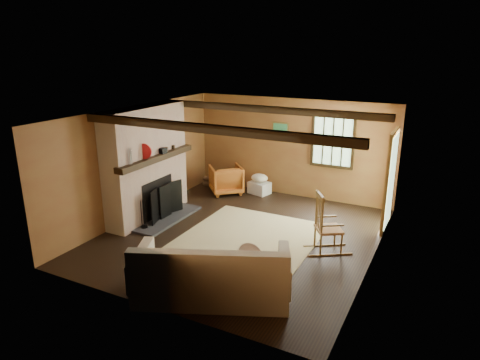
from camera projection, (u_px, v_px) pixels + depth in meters
The scene contains 10 objects.
ground at pixel (241, 235), 8.44m from camera, with size 5.50×5.50×0.00m, color black.
room_envelope at pixel (258, 153), 8.08m from camera, with size 5.02×5.52×2.44m.
fireplace at pixel (148, 168), 9.07m from camera, with size 1.02×2.30×2.40m.
rug at pixel (246, 241), 8.18m from camera, with size 2.50×3.00×0.01m, color beige.
rocking_chair at pixel (327, 227), 7.67m from camera, with size 0.90×0.79×1.11m.
sofa at pixel (212, 277), 6.27m from camera, with size 2.49×1.83×0.92m.
firewood_pile at pixel (216, 182), 11.28m from camera, with size 0.74×0.13×0.27m.
laundry_basket at pixel (259, 188), 10.81m from camera, with size 0.50×0.38×0.30m, color white.
basket_pillow at pixel (259, 178), 10.73m from camera, with size 0.43×0.34×0.21m, color white.
armchair at pixel (226, 179), 10.79m from camera, with size 0.76×0.78×0.71m, color #BF6026.
Camera 1 is at (3.49, -6.89, 3.57)m, focal length 32.00 mm.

